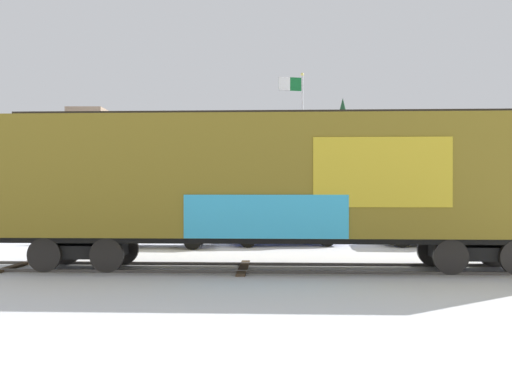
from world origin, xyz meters
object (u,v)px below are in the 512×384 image
object	(u,v)px
parked_car_blue	(284,225)
freight_car	(277,180)
parked_car_white	(154,226)
flagpole	(299,133)
parked_car_black	(432,225)

from	to	relation	value
parked_car_blue	freight_car	bearing A→B (deg)	-96.34
freight_car	parked_car_white	size ratio (longest dim) A/B	3.31
parked_car_blue	flagpole	bearing A→B (deg)	78.51
freight_car	flagpole	size ratio (longest dim) A/B	1.87
parked_car_white	flagpole	bearing A→B (deg)	47.21
parked_car_blue	parked_car_black	bearing A→B (deg)	-4.48
parked_car_white	freight_car	bearing A→B (deg)	-52.19
flagpole	parked_car_black	distance (m)	9.30
parked_car_white	parked_car_blue	distance (m)	5.12
freight_car	parked_car_black	bearing A→B (deg)	41.33
parked_car_white	parked_car_black	world-z (taller)	parked_car_black
parked_car_white	parked_car_blue	world-z (taller)	parked_car_blue
flagpole	parked_car_blue	size ratio (longest dim) A/B	1.80
flagpole	parked_car_blue	world-z (taller)	flagpole
flagpole	parked_car_blue	xyz separation A→B (m)	(-1.29, -6.35, -4.40)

